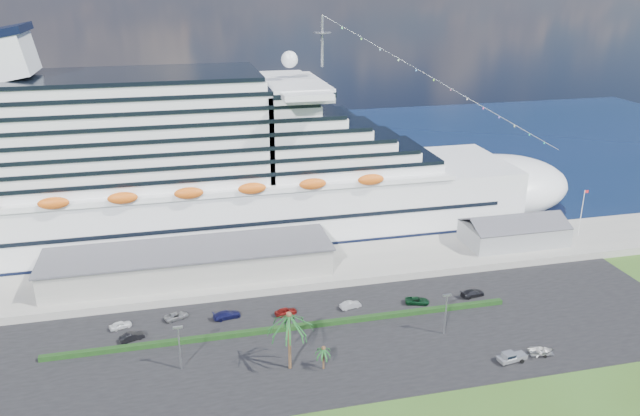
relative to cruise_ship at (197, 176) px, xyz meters
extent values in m
plane|color=#344D19|center=(21.53, -64.00, -16.69)|extent=(420.00, 420.00, 0.00)
cube|color=black|center=(21.53, -53.00, -16.63)|extent=(140.00, 38.00, 0.12)
cube|color=gray|center=(21.53, -24.00, -15.79)|extent=(240.00, 20.00, 1.80)
cube|color=#0B1B32|center=(21.53, 66.00, -16.68)|extent=(420.00, 160.00, 0.02)
cube|color=silver|center=(1.53, 0.00, -8.69)|extent=(160.00, 30.00, 16.00)
ellipsoid|color=silver|center=(81.53, 0.00, -8.69)|extent=(40.00, 30.00, 16.00)
cube|color=black|center=(1.53, 0.00, -15.49)|extent=(164.00, 30.60, 2.40)
cube|color=silver|center=(-10.47, 0.00, 12.91)|extent=(128.00, 26.00, 24.80)
cube|color=silver|center=(24.33, 0.00, 20.71)|extent=(14.00, 38.00, 3.20)
cube|color=silver|center=(-38.47, 0.00, 30.31)|extent=(11.58, 14.00, 11.58)
cylinder|color=gray|center=(31.53, 0.00, 31.31)|extent=(0.70, 0.70, 12.00)
ellipsoid|color=#D65914|center=(-2.47, -15.80, 1.11)|extent=(90.00, 2.40, 2.60)
ellipsoid|color=#D65914|center=(-2.47, 15.80, 1.11)|extent=(90.00, 2.40, 2.60)
cube|color=black|center=(1.53, 0.00, -7.89)|extent=(144.00, 30.40, 0.90)
cube|color=gray|center=(-3.47, -24.00, -11.89)|extent=(60.00, 14.00, 6.00)
cube|color=#4C4C54|center=(-3.47, -24.00, -8.79)|extent=(61.00, 15.00, 0.40)
cube|color=gray|center=(73.53, -24.00, -12.49)|extent=(24.00, 12.00, 4.80)
cube|color=#4C4C54|center=(73.53, -27.00, -8.89)|extent=(24.00, 6.31, 2.74)
cube|color=#4C4C54|center=(73.53, -21.00, -8.89)|extent=(24.00, 6.31, 2.74)
cylinder|color=silver|center=(91.53, -24.00, -8.89)|extent=(0.16, 0.16, 12.00)
cube|color=red|center=(92.03, -24.00, -3.29)|extent=(1.00, 0.04, 0.70)
cube|color=black|center=(13.53, -48.00, -16.12)|extent=(88.00, 1.10, 0.90)
cylinder|color=gray|center=(-6.47, -56.00, -12.57)|extent=(0.24, 0.24, 8.00)
cube|color=gray|center=(-6.47, -56.00, -8.47)|extent=(1.60, 0.35, 0.35)
cylinder|color=gray|center=(41.53, -56.00, -12.57)|extent=(0.24, 0.24, 8.00)
cube|color=gray|center=(41.53, -56.00, -8.47)|extent=(1.60, 0.35, 0.35)
cylinder|color=#47301E|center=(11.53, -60.00, -11.44)|extent=(0.54, 0.54, 10.50)
sphere|color=#47301E|center=(11.53, -60.00, -6.19)|extent=(0.98, 0.98, 0.98)
cylinder|color=#47301E|center=(17.03, -61.50, -14.59)|extent=(0.35, 0.35, 4.20)
sphere|color=#47301E|center=(17.03, -61.50, -12.49)|extent=(0.73, 0.73, 0.73)
imported|color=white|center=(-17.29, -40.13, -15.87)|extent=(4.44, 2.98, 1.40)
imported|color=black|center=(-14.98, -44.86, -15.83)|extent=(4.78, 3.01, 1.49)
imported|color=gray|center=(-6.93, -39.07, -15.93)|extent=(5.06, 3.54, 1.28)
imported|color=#121441|center=(2.63, -41.04, -15.80)|extent=(5.64, 3.13, 1.55)
imported|color=maroon|center=(14.03, -42.36, -15.83)|extent=(4.62, 2.61, 1.48)
imported|color=#A5A6AD|center=(27.13, -42.82, -15.86)|extent=(4.57, 2.38, 1.43)
imported|color=black|center=(40.82, -44.21, -15.89)|extent=(5.35, 3.66, 1.36)
imported|color=black|center=(53.15, -43.97, -15.81)|extent=(5.57, 3.09, 1.53)
cylinder|color=black|center=(47.44, -67.90, -16.20)|extent=(0.78, 0.37, 0.75)
cylinder|color=black|center=(47.44, -66.13, -16.20)|extent=(0.78, 0.37, 0.75)
cylinder|color=black|center=(50.70, -67.90, -16.20)|extent=(0.78, 0.37, 0.75)
cylinder|color=black|center=(50.70, -66.13, -16.20)|extent=(0.78, 0.37, 0.75)
cube|color=#A0A3A7|center=(49.21, -67.02, -15.88)|extent=(5.26, 2.60, 0.65)
cube|color=#A0A3A7|center=(50.56, -67.02, -15.50)|extent=(2.49, 2.13, 0.51)
cube|color=#A0A3A7|center=(48.56, -67.02, -15.22)|extent=(2.29, 2.06, 0.89)
cube|color=black|center=(48.56, -67.02, -15.13)|extent=(2.12, 2.08, 0.51)
cube|color=#A0A3A7|center=(47.07, -67.02, -15.69)|extent=(1.10, 1.88, 0.33)
cube|color=gray|center=(55.10, -66.58, -16.08)|extent=(4.35, 2.12, 0.11)
cylinder|color=gray|center=(53.20, -66.58, -16.08)|extent=(1.98, 0.36, 0.07)
cylinder|color=black|center=(55.46, -67.39, -16.28)|extent=(0.60, 0.28, 0.58)
cylinder|color=black|center=(55.46, -65.76, -16.28)|extent=(0.60, 0.28, 0.58)
imported|color=silver|center=(55.10, -66.58, -15.55)|extent=(5.02, 3.91, 0.95)
camera|label=1|loc=(-4.18, -148.48, 46.21)|focal=35.00mm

